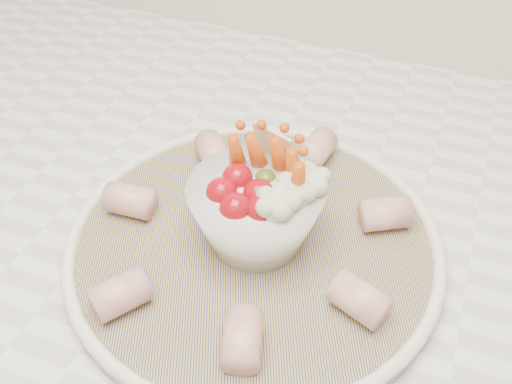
% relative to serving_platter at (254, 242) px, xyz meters
% --- Properties ---
extents(serving_platter, '(0.46, 0.46, 0.02)m').
position_rel_serving_platter_xyz_m(serving_platter, '(0.00, 0.00, 0.00)').
color(serving_platter, navy).
rests_on(serving_platter, kitchen_counter).
extents(veggie_bowl, '(0.12, 0.12, 0.10)m').
position_rel_serving_platter_xyz_m(veggie_bowl, '(0.00, 0.00, 0.05)').
color(veggie_bowl, white).
rests_on(veggie_bowl, serving_platter).
extents(cured_meat_rolls, '(0.28, 0.29, 0.03)m').
position_rel_serving_platter_xyz_m(cured_meat_rolls, '(-0.00, 0.00, 0.02)').
color(cured_meat_rolls, '#BD565D').
rests_on(cured_meat_rolls, serving_platter).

